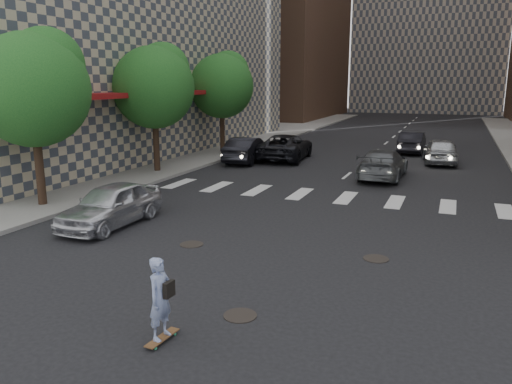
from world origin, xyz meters
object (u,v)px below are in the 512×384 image
tree_a (35,85)px  tree_c (223,83)px  traffic_car_c (285,147)px  silver_sedan (111,205)px  traffic_car_d (440,151)px  skateboarder (161,298)px  traffic_car_b (383,164)px  traffic_car_e (412,142)px  tree_b (156,84)px  traffic_car_a (247,150)px

tree_a → tree_c: (0.00, 16.00, 0.00)m
traffic_car_c → tree_c: bearing=-18.5°
silver_sedan → traffic_car_d: size_ratio=0.95×
skateboarder → traffic_car_b: (1.52, 18.00, -0.14)m
skateboarder → traffic_car_e: (2.07, 28.00, -0.15)m
tree_b → traffic_car_e: tree_b is taller
skateboarder → traffic_car_d: 24.33m
tree_a → skateboarder: (9.72, -7.14, -3.78)m
tree_a → skateboarder: tree_a is taller
tree_a → traffic_car_a: 13.90m
skateboarder → silver_sedan: bearing=139.0°
traffic_car_c → tree_b: bearing=50.3°
traffic_car_e → tree_b: bearing=47.9°
tree_a → tree_c: bearing=90.0°
tree_c → traffic_car_c: (4.74, -1.14, -3.86)m
tree_a → silver_sedan: (3.95, -1.14, -3.93)m
traffic_car_b → traffic_car_d: (2.50, 6.00, 0.04)m
tree_b → traffic_car_e: bearing=47.5°
silver_sedan → tree_c: bearing=103.4°
tree_b → traffic_car_c: (4.74, 6.86, -3.86)m
tree_a → traffic_car_a: (2.95, 13.01, -3.89)m
traffic_car_d → traffic_car_e: (-1.95, 4.00, -0.04)m
silver_sedan → traffic_car_a: traffic_car_a is taller
traffic_car_b → traffic_car_c: 7.63m
traffic_car_a → traffic_car_d: bearing=-164.4°
tree_b → tree_a: bearing=-90.0°
tree_b → silver_sedan: 10.70m
tree_a → tree_b: bearing=90.0°
tree_a → traffic_car_b: tree_a is taller
tree_a → tree_b: size_ratio=1.00×
traffic_car_b → traffic_car_e: traffic_car_b is taller
tree_b → tree_c: size_ratio=1.00×
tree_a → traffic_car_d: tree_a is taller
tree_a → skateboarder: size_ratio=3.99×
tree_c → traffic_car_a: tree_c is taller
tree_a → tree_c: same height
tree_c → silver_sedan: tree_c is taller
tree_b → silver_sedan: size_ratio=1.56×
silver_sedan → traffic_car_e: traffic_car_e is taller
traffic_car_a → skateboarder: bearing=104.5°
traffic_car_b → tree_a: bearing=44.7°
traffic_car_a → traffic_car_d: 11.45m
traffic_car_d → silver_sedan: bearing=55.3°
skateboarder → traffic_car_b: skateboarder is taller
tree_a → silver_sedan: 5.69m
traffic_car_e → traffic_car_b: bearing=87.3°
traffic_car_d → traffic_car_e: 4.45m
tree_b → skateboarder: size_ratio=3.99×
tree_b → traffic_car_a: size_ratio=1.44×
traffic_car_c → traffic_car_b: bearing=143.4°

